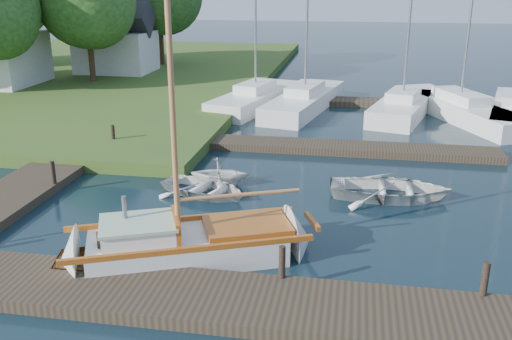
% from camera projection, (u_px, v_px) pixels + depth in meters
% --- Properties ---
extents(ground, '(160.00, 160.00, 0.00)m').
position_uv_depth(ground, '(256.00, 205.00, 18.40)').
color(ground, black).
rests_on(ground, ground).
extents(near_dock, '(18.00, 2.20, 0.30)m').
position_uv_depth(near_dock, '(210.00, 299.00, 12.76)').
color(near_dock, '#2F241B').
rests_on(near_dock, ground).
extents(left_dock, '(2.20, 18.00, 0.30)m').
position_uv_depth(left_dock, '(57.00, 168.00, 21.53)').
color(left_dock, '#2F241B').
rests_on(left_dock, ground).
extents(far_dock, '(14.00, 1.60, 0.30)m').
position_uv_depth(far_dock, '(329.00, 147.00, 24.08)').
color(far_dock, '#2F241B').
rests_on(far_dock, ground).
extents(pontoon, '(30.00, 1.60, 0.30)m').
position_uv_depth(pontoon, '(483.00, 107.00, 31.62)').
color(pontoon, '#2F241B').
rests_on(pontoon, ground).
extents(mooring_post_1, '(0.16, 0.16, 0.80)m').
position_uv_depth(mooring_post_1, '(101.00, 247.00, 14.00)').
color(mooring_post_1, black).
rests_on(mooring_post_1, near_dock).
extents(mooring_post_2, '(0.16, 0.16, 0.80)m').
position_uv_depth(mooring_post_2, '(282.00, 262.00, 13.26)').
color(mooring_post_2, black).
rests_on(mooring_post_2, near_dock).
extents(mooring_post_3, '(0.16, 0.16, 0.80)m').
position_uv_depth(mooring_post_3, '(485.00, 279.00, 12.52)').
color(mooring_post_3, black).
rests_on(mooring_post_3, near_dock).
extents(mooring_post_4, '(0.16, 0.16, 0.80)m').
position_uv_depth(mooring_post_4, '(53.00, 172.00, 19.32)').
color(mooring_post_4, black).
rests_on(mooring_post_4, left_dock).
extents(mooring_post_5, '(0.16, 0.16, 0.80)m').
position_uv_depth(mooring_post_5, '(113.00, 134.00, 23.98)').
color(mooring_post_5, black).
rests_on(mooring_post_5, left_dock).
extents(sailboat, '(7.35, 4.58, 9.83)m').
position_uv_depth(sailboat, '(193.00, 247.00, 14.81)').
color(sailboat, white).
rests_on(sailboat, ground).
extents(dinghy, '(4.01, 3.27, 0.73)m').
position_uv_depth(dinghy, '(127.00, 255.00, 14.30)').
color(dinghy, '#944214').
rests_on(dinghy, ground).
extents(tender_a, '(3.79, 3.26, 0.66)m').
position_uv_depth(tender_a, '(204.00, 185.00, 19.20)').
color(tender_a, white).
rests_on(tender_a, ground).
extents(tender_b, '(2.24, 1.98, 1.10)m').
position_uv_depth(tender_b, '(220.00, 171.00, 19.97)').
color(tender_b, white).
rests_on(tender_b, ground).
extents(tender_c, '(4.03, 2.94, 0.82)m').
position_uv_depth(tender_c, '(390.00, 186.00, 18.90)').
color(tender_c, white).
rests_on(tender_c, ground).
extents(marina_boat_0, '(4.22, 8.60, 9.77)m').
position_uv_depth(marina_boat_0, '(256.00, 97.00, 32.07)').
color(marina_boat_0, white).
rests_on(marina_boat_0, ground).
extents(marina_boat_1, '(4.03, 9.44, 10.63)m').
position_uv_depth(marina_boat_1, '(305.00, 99.00, 31.47)').
color(marina_boat_1, white).
rests_on(marina_boat_1, ground).
extents(marina_boat_2, '(3.99, 7.39, 11.59)m').
position_uv_depth(marina_boat_2, '(402.00, 106.00, 29.80)').
color(marina_boat_2, white).
rests_on(marina_boat_2, ground).
extents(marina_boat_3, '(6.04, 9.92, 11.02)m').
position_uv_depth(marina_boat_3, '(460.00, 108.00, 29.51)').
color(marina_boat_3, white).
rests_on(marina_boat_3, ground).
extents(house_c, '(5.25, 4.00, 5.28)m').
position_uv_depth(house_c, '(116.00, 42.00, 40.38)').
color(house_c, beige).
rests_on(house_c, shore).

